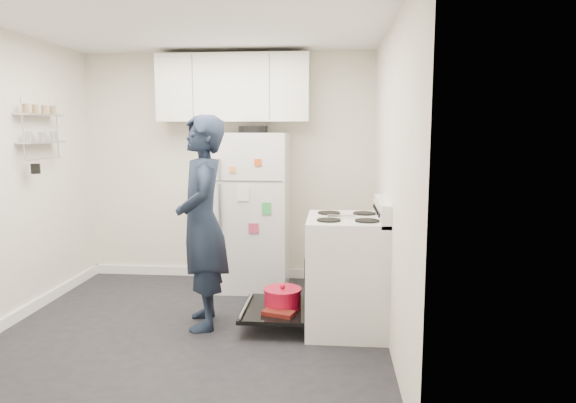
# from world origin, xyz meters

# --- Properties ---
(room) EXTENTS (3.21, 3.21, 2.51)m
(room) POSITION_xyz_m (-0.03, 0.03, 1.21)
(room) COLOR black
(room) RESTS_ON ground
(electric_range) EXTENTS (0.66, 0.76, 1.10)m
(electric_range) POSITION_xyz_m (1.26, 0.15, 0.47)
(electric_range) COLOR silver
(electric_range) RESTS_ON ground
(open_oven_door) EXTENTS (0.55, 0.70, 0.24)m
(open_oven_door) POSITION_xyz_m (0.71, 0.15, 0.20)
(open_oven_door) COLOR black
(open_oven_door) RESTS_ON ground
(refrigerator) EXTENTS (0.72, 0.74, 1.70)m
(refrigerator) POSITION_xyz_m (0.33, 1.25, 0.82)
(refrigerator) COLOR silver
(refrigerator) RESTS_ON ground
(upper_cabinets) EXTENTS (1.60, 0.33, 0.70)m
(upper_cabinets) POSITION_xyz_m (0.10, 1.43, 2.10)
(upper_cabinets) COLOR silver
(upper_cabinets) RESTS_ON room
(wall_shelf_rack) EXTENTS (0.14, 0.60, 0.61)m
(wall_shelf_rack) POSITION_xyz_m (-1.52, 0.49, 1.68)
(wall_shelf_rack) COLOR #B2B2B7
(wall_shelf_rack) RESTS_ON room
(person) EXTENTS (0.59, 0.74, 1.79)m
(person) POSITION_xyz_m (0.07, 0.11, 0.89)
(person) COLOR black
(person) RESTS_ON ground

